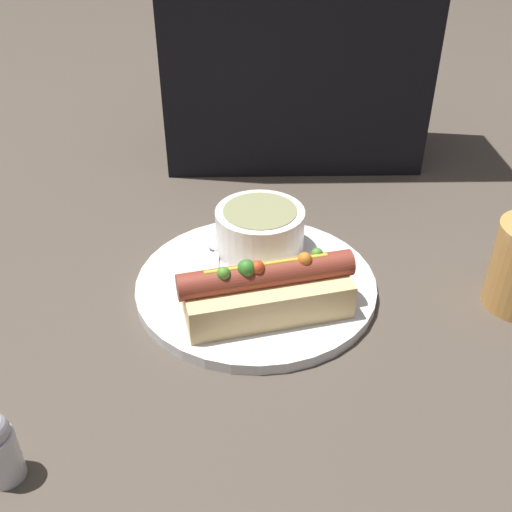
{
  "coord_description": "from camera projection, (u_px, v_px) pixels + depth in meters",
  "views": [
    {
      "loc": [
        -0.01,
        -0.53,
        0.41
      ],
      "look_at": [
        0.0,
        0.0,
        0.05
      ],
      "focal_mm": 42.0,
      "sensor_mm": 36.0,
      "label": 1
    }
  ],
  "objects": [
    {
      "name": "spoon",
      "position": [
        217.0,
        254.0,
        0.7
      ],
      "size": [
        0.02,
        0.15,
        0.01
      ],
      "rotation": [
        0.0,
        0.0,
        1.56
      ],
      "color": "#B7B7BC",
      "rests_on": "dinner_plate"
    },
    {
      "name": "ground_plane",
      "position": [
        256.0,
        289.0,
        0.67
      ],
      "size": [
        4.0,
        4.0,
        0.0
      ],
      "primitive_type": "plane",
      "color": "#4C4238"
    },
    {
      "name": "hot_dog",
      "position": [
        266.0,
        290.0,
        0.6
      ],
      "size": [
        0.18,
        0.1,
        0.07
      ],
      "rotation": [
        0.0,
        0.0,
        0.23
      ],
      "color": "#E5C17F",
      "rests_on": "dinner_plate"
    },
    {
      "name": "soup_bowl",
      "position": [
        260.0,
        228.0,
        0.7
      ],
      "size": [
        0.1,
        0.1,
        0.05
      ],
      "color": "silver",
      "rests_on": "dinner_plate"
    },
    {
      "name": "dinner_plate",
      "position": [
        256.0,
        285.0,
        0.66
      ],
      "size": [
        0.27,
        0.27,
        0.01
      ],
      "color": "white",
      "rests_on": "ground_plane"
    }
  ]
}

